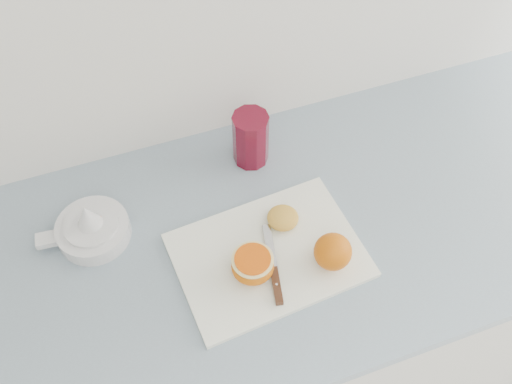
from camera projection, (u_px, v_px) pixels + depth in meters
counter at (237, 331)px, 1.49m from camera, size 2.37×0.64×0.89m
cutting_board at (269, 255)px, 1.10m from camera, size 0.37×0.28×0.01m
whole_orange at (333, 252)px, 1.06m from camera, size 0.07×0.07×0.07m
half_orange at (253, 265)px, 1.06m from camera, size 0.08×0.08×0.05m
squeezed_shell at (283, 218)px, 1.13m from camera, size 0.06×0.06×0.03m
paring_knife at (275, 278)px, 1.06m from camera, size 0.05×0.17×0.01m
citrus_juicer at (91, 228)px, 1.12m from camera, size 0.18×0.14×0.10m
red_tumbler at (251, 140)px, 1.21m from camera, size 0.08×0.08×0.13m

